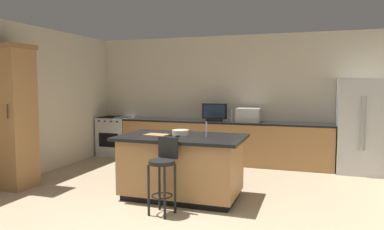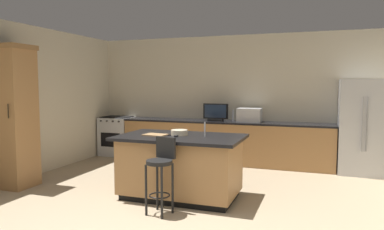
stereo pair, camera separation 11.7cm
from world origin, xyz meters
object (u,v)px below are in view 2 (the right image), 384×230
at_px(kitchen_island, 180,166).
at_px(microwave, 249,115).
at_px(tv_monitor, 216,113).
at_px(range_oven, 117,136).
at_px(bar_stool_center, 161,168).
at_px(fruit_bowl, 179,133).
at_px(cutting_board, 155,135).
at_px(refrigerator, 362,127).
at_px(cell_phone, 170,135).
at_px(tv_remote, 177,136).
at_px(cabinet_tower, 15,114).

bearing_deg(kitchen_island, microwave, 77.31).
bearing_deg(tv_monitor, range_oven, 178.81).
height_order(microwave, tv_monitor, tv_monitor).
bearing_deg(kitchen_island, bar_stool_center, -89.50).
height_order(fruit_bowl, cutting_board, fruit_bowl).
bearing_deg(refrigerator, microwave, 178.85).
bearing_deg(refrigerator, range_oven, 179.55).
distance_m(fruit_bowl, cutting_board, 0.36).
distance_m(microwave, cell_phone, 2.57).
relative_size(fruit_bowl, cell_phone, 1.66).
bearing_deg(tv_monitor, kitchen_island, -86.45).
height_order(refrigerator, cutting_board, refrigerator).
distance_m(refrigerator, microwave, 2.13).
relative_size(tv_monitor, cell_phone, 3.57).
xyz_separation_m(bar_stool_center, cell_phone, (-0.20, 0.76, 0.33)).
bearing_deg(cell_phone, tv_monitor, 63.73).
distance_m(range_oven, bar_stool_center, 4.14).
bearing_deg(tv_remote, fruit_bowl, 90.45).
bearing_deg(range_oven, kitchen_island, -43.98).
distance_m(cabinet_tower, cutting_board, 2.39).
bearing_deg(tv_monitor, bar_stool_center, -87.14).
height_order(microwave, fruit_bowl, microwave).
bearing_deg(cabinet_tower, refrigerator, 27.61).
xyz_separation_m(bar_stool_center, cutting_board, (-0.37, 0.63, 0.34)).
xyz_separation_m(range_oven, cabinet_tower, (-0.14, -2.87, 0.74)).
xyz_separation_m(tv_monitor, cell_phone, (-0.04, -2.41, -0.14)).
xyz_separation_m(kitchen_island, cell_phone, (-0.19, 0.04, 0.46)).
height_order(kitchen_island, fruit_bowl, fruit_bowl).
relative_size(microwave, bar_stool_center, 0.48).
xyz_separation_m(cabinet_tower, tv_remote, (2.70, 0.31, -0.26)).
distance_m(fruit_bowl, tv_remote, 0.12).
bearing_deg(microwave, fruit_bowl, -103.80).
bearing_deg(bar_stool_center, cell_phone, 115.28).
bearing_deg(cutting_board, tv_remote, 3.89).
xyz_separation_m(bar_stool_center, tv_remote, (-0.03, 0.65, 0.34)).
xyz_separation_m(microwave, fruit_bowl, (-0.60, -2.45, -0.08)).
xyz_separation_m(tv_monitor, cutting_board, (-0.21, -2.54, -0.14)).
distance_m(refrigerator, range_oven, 5.30).
distance_m(cabinet_tower, bar_stool_center, 2.82).
height_order(cell_phone, cutting_board, cutting_board).
height_order(tv_monitor, bar_stool_center, tv_monitor).
bearing_deg(kitchen_island, fruit_bowl, 125.93).
bearing_deg(cutting_board, refrigerator, 39.82).
relative_size(microwave, fruit_bowl, 1.93).
relative_size(cabinet_tower, tv_monitor, 4.31).
relative_size(range_oven, cell_phone, 6.13).
height_order(refrigerator, tv_monitor, refrigerator).
bearing_deg(microwave, tv_monitor, -175.86).
height_order(kitchen_island, microwave, microwave).
bearing_deg(bar_stool_center, tv_monitor, 103.48).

